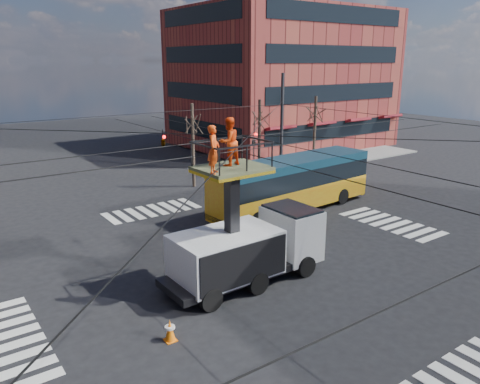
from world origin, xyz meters
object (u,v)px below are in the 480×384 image
object	(u,v)px
utility_truck	(248,232)
worker_ground	(177,267)
city_bus	(292,183)
flagger	(290,220)
traffic_cone	(170,330)

from	to	relation	value
utility_truck	worker_ground	size ratio (longest dim) A/B	3.66
city_bus	worker_ground	world-z (taller)	city_bus
city_bus	flagger	distance (m)	4.37
utility_truck	flagger	bearing A→B (deg)	30.24
worker_ground	utility_truck	bearing A→B (deg)	-128.32
utility_truck	city_bus	xyz separation A→B (m)	(7.92, 6.19, -0.44)
utility_truck	traffic_cone	xyz separation A→B (m)	(-4.69, -2.08, -1.78)
utility_truck	city_bus	distance (m)	10.06
worker_ground	flagger	size ratio (longest dim) A/B	1.18
utility_truck	traffic_cone	size ratio (longest dim) A/B	9.19
traffic_cone	utility_truck	bearing A→B (deg)	23.91
city_bus	traffic_cone	bearing A→B (deg)	-150.62
flagger	worker_ground	bearing A→B (deg)	-91.98
utility_truck	flagger	world-z (taller)	utility_truck
worker_ground	flagger	bearing A→B (deg)	-94.54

